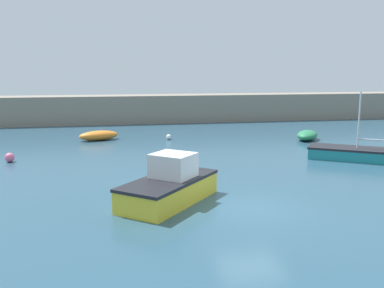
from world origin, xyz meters
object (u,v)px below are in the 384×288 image
object	(u,v)px
sailboat_twin_hulled	(357,154)
mooring_buoy_pink	(10,157)
mooring_buoy_white	(169,137)
cabin_cruiser_white	(170,185)
rowboat_white_midwater	(99,135)
open_tender_yellow	(307,135)

from	to	relation	value
sailboat_twin_hulled	mooring_buoy_pink	size ratio (longest dim) A/B	10.42
mooring_buoy_pink	mooring_buoy_white	bearing A→B (deg)	31.41
cabin_cruiser_white	rowboat_white_midwater	xyz separation A→B (m)	(-3.15, 16.06, -0.32)
cabin_cruiser_white	sailboat_twin_hulled	distance (m)	13.29
mooring_buoy_pink	open_tender_yellow	bearing A→B (deg)	11.18
cabin_cruiser_white	mooring_buoy_white	world-z (taller)	cabin_cruiser_white
cabin_cruiser_white	mooring_buoy_pink	bearing A→B (deg)	-98.66
mooring_buoy_white	rowboat_white_midwater	bearing A→B (deg)	171.93
open_tender_yellow	mooring_buoy_pink	xyz separation A→B (m)	(-20.30, -4.01, -0.10)
open_tender_yellow	mooring_buoy_pink	world-z (taller)	open_tender_yellow
sailboat_twin_hulled	mooring_buoy_pink	xyz separation A→B (m)	(-19.91, 3.26, -0.11)
open_tender_yellow	mooring_buoy_pink	distance (m)	20.69
sailboat_twin_hulled	mooring_buoy_white	world-z (taller)	sailboat_twin_hulled
cabin_cruiser_white	mooring_buoy_white	size ratio (longest dim) A/B	12.11
open_tender_yellow	cabin_cruiser_white	distance (m)	18.03
open_tender_yellow	sailboat_twin_hulled	distance (m)	7.28
mooring_buoy_white	mooring_buoy_pink	world-z (taller)	mooring_buoy_pink
sailboat_twin_hulled	mooring_buoy_pink	bearing A→B (deg)	24.12
cabin_cruiser_white	sailboat_twin_hulled	world-z (taller)	sailboat_twin_hulled
open_tender_yellow	rowboat_white_midwater	world-z (taller)	open_tender_yellow
mooring_buoy_white	mooring_buoy_pink	distance (m)	11.79
rowboat_white_midwater	sailboat_twin_hulled	bearing A→B (deg)	-52.15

